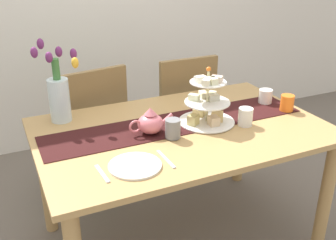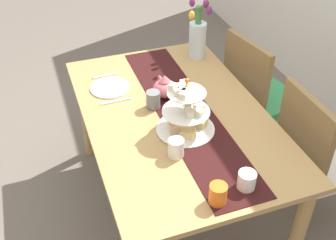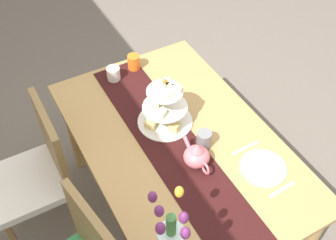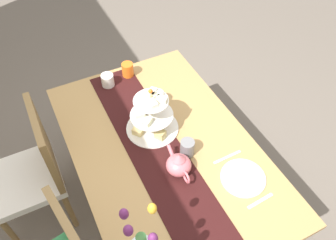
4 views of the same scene
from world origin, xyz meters
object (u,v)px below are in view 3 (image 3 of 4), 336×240
dining_table (178,152)px  knife_left (246,148)px  mug_orange (134,62)px  fork_left (282,190)px  chair_right (38,171)px  dinner_plate_left (263,168)px  mug_white_text (168,91)px  tiered_cake_stand (165,109)px  mug_grey (204,139)px  cream_jug (113,74)px  teapot (197,156)px

dining_table → knife_left: (-0.22, -0.27, 0.11)m
dining_table → mug_orange: 0.66m
fork_left → mug_orange: mug_orange is taller
chair_right → dinner_plate_left: bearing=-125.9°
fork_left → mug_white_text: bearing=11.0°
tiered_cake_stand → mug_orange: 0.50m
mug_grey → cream_jug: bearing=15.4°
dining_table → mug_grey: bearing=-135.7°
chair_right → tiered_cake_stand: (-0.20, -0.70, 0.32)m
dining_table → teapot: (-0.17, 0.00, 0.16)m
cream_jug → dinner_plate_left: bearing=-158.9°
cream_jug → fork_left: bearing=-161.4°
teapot → mug_grey: 0.12m
fork_left → knife_left: bearing=0.0°
tiered_cake_stand → dinner_plate_left: bearing=-151.6°
dining_table → fork_left: size_ratio=9.92×
fork_left → knife_left: (0.29, 0.00, 0.00)m
chair_right → cream_jug: (0.26, -0.60, 0.26)m
dining_table → dinner_plate_left: 0.47m
chair_right → tiered_cake_stand: tiered_cake_stand is taller
cream_jug → knife_left: 0.91m
dining_table → cream_jug: bearing=9.4°
dining_table → cream_jug: (0.61, 0.10, 0.15)m
mug_white_text → mug_orange: size_ratio=1.00×
chair_right → mug_orange: chair_right is taller
cream_jug → tiered_cake_stand: bearing=-167.8°
mug_grey → chair_right: bearing=60.9°
mug_orange → tiered_cake_stand: bearing=173.9°
dining_table → fork_left: 0.58m
dining_table → cream_jug: cream_jug is taller
chair_right → tiered_cake_stand: 0.79m
dinner_plate_left → mug_white_text: (0.68, 0.16, 0.04)m
cream_jug → mug_orange: (0.03, -0.15, 0.01)m
mug_white_text → dinner_plate_left: bearing=-166.7°
knife_left → chair_right: bearing=60.1°
knife_left → mug_orange: size_ratio=1.79×
tiered_cake_stand → knife_left: (-0.36, -0.28, -0.10)m
mug_orange → knife_left: bearing=-165.5°
mug_orange → mug_grey: bearing=-176.8°
dining_table → tiered_cake_stand: tiered_cake_stand is taller
dining_table → tiered_cake_stand: size_ratio=4.89×
teapot → dining_table: bearing=0.0°
dining_table → knife_left: knife_left is taller
dinner_plate_left → teapot: bearing=55.9°
tiered_cake_stand → knife_left: 0.47m
dinner_plate_left → dining_table: bearing=37.2°
chair_right → fork_left: (-0.85, -0.97, 0.22)m
fork_left → mug_orange: (1.15, 0.22, 0.04)m
knife_left → cream_jug: bearing=24.4°
tiered_cake_stand → cream_jug: tiered_cake_stand is taller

